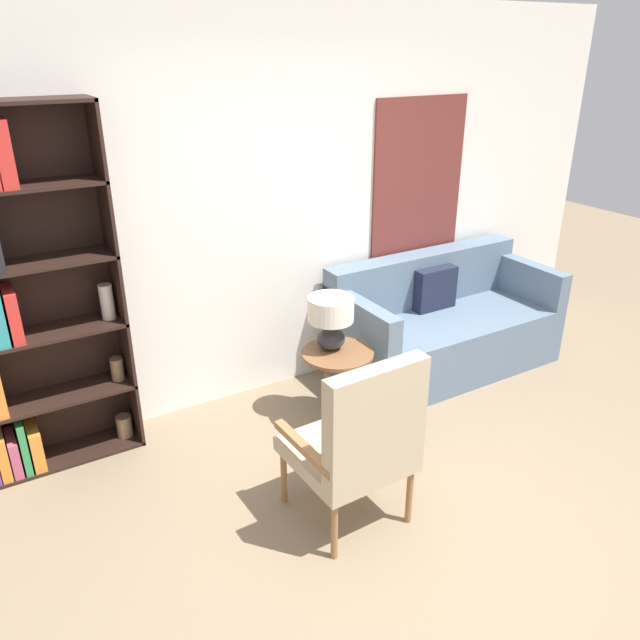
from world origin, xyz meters
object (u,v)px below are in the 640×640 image
table_lamp (331,317)px  armchair (361,438)px  side_table (338,360)px  bookshelf (6,301)px  couch (441,327)px

table_lamp → armchair: bearing=-113.6°
side_table → table_lamp: size_ratio=1.46×
bookshelf → table_lamp: 1.93m
armchair → table_lamp: (0.44, 1.00, 0.20)m
table_lamp → bookshelf: bearing=165.6°
bookshelf → couch: 3.12m
couch → side_table: size_ratio=3.33×
bookshelf → armchair: (1.40, -1.47, -0.54)m
couch → armchair: bearing=-143.1°
bookshelf → table_lamp: bearing=-14.4°
bookshelf → armchair: 2.10m
couch → side_table: bearing=-166.3°
armchair → table_lamp: size_ratio=2.79×
table_lamp → side_table: bearing=-79.8°
couch → table_lamp: size_ratio=4.84×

